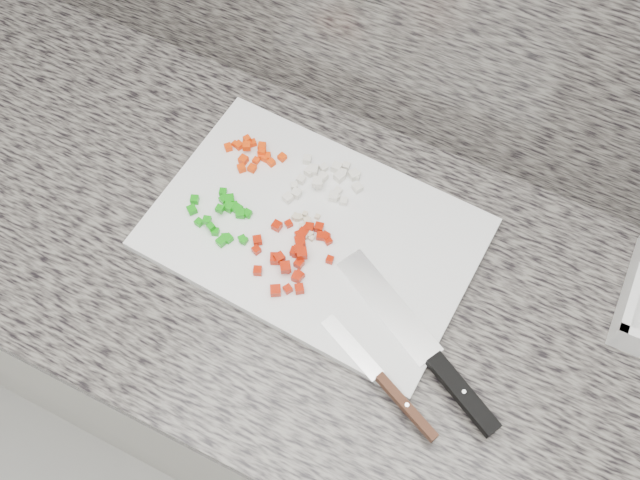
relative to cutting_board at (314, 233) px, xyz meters
The scene contains 11 objects.
cabinet 0.49m from the cutting_board, 29.19° to the right, with size 3.92×0.62×0.86m, color white.
countertop 0.10m from the cutting_board, 29.19° to the right, with size 3.96×0.64×0.04m, color #68645C.
backsplash 0.40m from the cutting_board, 71.85° to the left, with size 3.92×0.02×0.60m, color #68645C.
cutting_board is the anchor object (origin of this frame).
carrot_pile 0.17m from the cutting_board, 151.65° to the left, with size 0.10×0.07×0.02m.
onion_pile 0.09m from the cutting_board, 104.81° to the left, with size 0.11×0.11×0.02m.
green_pepper_pile 0.14m from the cutting_board, 163.29° to the right, with size 0.12×0.10×0.02m.
red_pepper_pile 0.06m from the cutting_board, 99.31° to the right, with size 0.13×0.14×0.02m.
garlic_pile 0.02m from the cutting_board, behind, with size 0.05×0.05×0.01m.
chef_knife 0.28m from the cutting_board, 24.97° to the right, with size 0.31×0.19×0.02m.
paring_knife 0.28m from the cutting_board, 40.87° to the right, with size 0.21×0.11×0.02m.
Camera 1 is at (0.16, 1.01, 1.89)m, focal length 40.00 mm.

